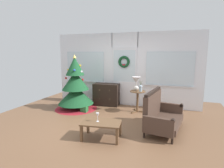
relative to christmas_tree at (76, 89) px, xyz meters
The scene contains 11 objects.
ground_plane 1.88m from the christmas_tree, 36.90° to the right, with size 6.76×6.76×0.00m, color brown.
back_wall_with_door 1.84m from the christmas_tree, 36.55° to the left, with size 5.20×0.19×2.55m.
christmas_tree is the anchor object (origin of this frame).
dresser_cabinet 1.14m from the christmas_tree, 42.54° to the left, with size 0.92×0.48×0.78m.
settee_sofa 2.95m from the christmas_tree, 17.05° to the right, with size 0.90×1.44×0.96m.
side_table 2.05m from the christmas_tree, ahead, with size 0.50×0.48×0.68m.
table_lamp 2.01m from the christmas_tree, 10.57° to the left, with size 0.28×0.28×0.44m.
flower_vase 2.14m from the christmas_tree, ahead, with size 0.11×0.10×0.35m.
coffee_table 2.43m from the christmas_tree, 47.17° to the right, with size 0.91×0.63×0.38m.
wine_glass 2.35m from the christmas_tree, 48.86° to the right, with size 0.08×0.08×0.20m.
gift_box 0.78m from the christmas_tree, 30.52° to the right, with size 0.20×0.18×0.20m, color #266633.
Camera 1 is at (1.67, -4.22, 1.85)m, focal length 29.45 mm.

